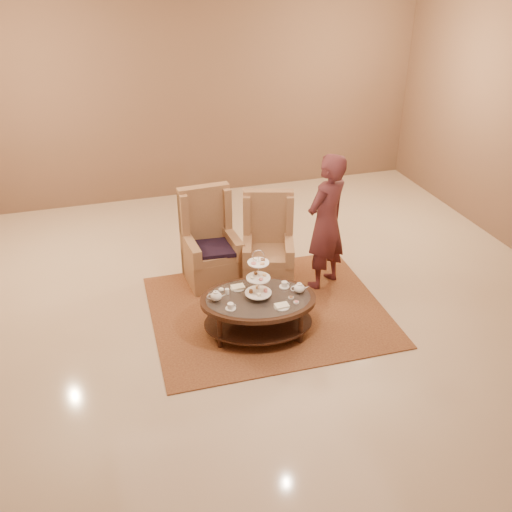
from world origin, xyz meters
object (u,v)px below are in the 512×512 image
object	(u,v)px
armchair_left	(210,250)
armchair_right	(268,252)
person	(326,223)
tea_table	(258,304)

from	to	relation	value
armchair_left	armchair_right	xyz separation A→B (m)	(0.72, -0.26, -0.02)
armchair_right	person	size ratio (longest dim) A/B	0.67
tea_table	armchair_right	distance (m)	1.21
tea_table	armchair_left	size ratio (longest dim) A/B	1.17
armchair_left	tea_table	bearing A→B (deg)	-83.68
tea_table	armchair_left	xyz separation A→B (m)	(-0.24, 1.37, 0.02)
tea_table	armchair_right	xyz separation A→B (m)	(0.47, 1.11, 0.01)
person	armchair_right	bearing A→B (deg)	-55.86
armchair_left	person	bearing A→B (deg)	-26.91
armchair_right	armchair_left	bearing A→B (deg)	177.50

